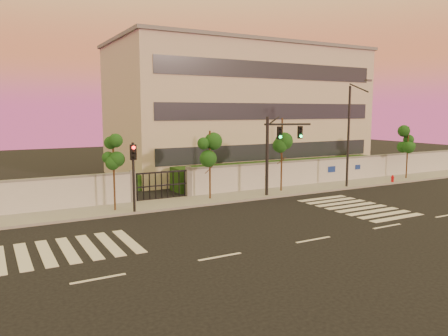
# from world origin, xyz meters

# --- Properties ---
(ground) EXTENTS (120.00, 120.00, 0.00)m
(ground) POSITION_xyz_m (0.00, 0.00, 0.00)
(ground) COLOR black
(ground) RESTS_ON ground
(sidewalk) EXTENTS (60.00, 3.00, 0.15)m
(sidewalk) POSITION_xyz_m (0.00, 10.50, 0.07)
(sidewalk) COLOR gray
(sidewalk) RESTS_ON ground
(perimeter_wall) EXTENTS (60.00, 0.36, 2.20)m
(perimeter_wall) POSITION_xyz_m (0.10, 12.00, 1.07)
(perimeter_wall) COLOR #B9BCC1
(perimeter_wall) RESTS_ON ground
(hedge_row) EXTENTS (41.00, 4.25, 1.80)m
(hedge_row) POSITION_xyz_m (1.17, 14.74, 0.82)
(hedge_row) COLOR #173811
(hedge_row) RESTS_ON ground
(institutional_building) EXTENTS (24.40, 12.40, 12.25)m
(institutional_building) POSITION_xyz_m (9.00, 21.99, 6.16)
(institutional_building) COLOR beige
(institutional_building) RESTS_ON ground
(road_markings) EXTENTS (57.00, 7.62, 0.02)m
(road_markings) POSITION_xyz_m (-1.58, 3.76, 0.01)
(road_markings) COLOR silver
(road_markings) RESTS_ON ground
(street_tree_c) EXTENTS (1.34, 1.06, 4.69)m
(street_tree_c) POSITION_xyz_m (-6.66, 10.13, 3.45)
(street_tree_c) COLOR #382314
(street_tree_c) RESTS_ON ground
(street_tree_d) EXTENTS (1.50, 1.20, 4.73)m
(street_tree_d) POSITION_xyz_m (-0.08, 10.51, 3.48)
(street_tree_d) COLOR #382314
(street_tree_d) RESTS_ON ground
(street_tree_e) EXTENTS (1.59, 1.27, 5.53)m
(street_tree_e) POSITION_xyz_m (5.91, 10.58, 4.07)
(street_tree_e) COLOR #382314
(street_tree_e) RESTS_ON ground
(street_tree_f) EXTENTS (1.44, 1.15, 4.67)m
(street_tree_f) POSITION_xyz_m (19.25, 10.20, 3.44)
(street_tree_f) COLOR #382314
(street_tree_f) RESTS_ON ground
(traffic_signal_main) EXTENTS (3.52, 1.11, 5.64)m
(traffic_signal_main) POSITION_xyz_m (4.64, 9.60, 3.57)
(traffic_signal_main) COLOR black
(traffic_signal_main) RESTS_ON ground
(traffic_signal_secondary) EXTENTS (0.33, 0.33, 4.23)m
(traffic_signal_secondary) POSITION_xyz_m (-5.79, 9.13, 2.68)
(traffic_signal_secondary) COLOR black
(traffic_signal_secondary) RESTS_ON ground
(streetlight_east) EXTENTS (0.50, 2.00, 8.31)m
(streetlight_east) POSITION_xyz_m (11.48, 9.37, 4.49)
(streetlight_east) COLOR black
(streetlight_east) RESTS_ON ground
(fire_hydrant) EXTENTS (0.29, 0.27, 0.73)m
(fire_hydrant) POSITION_xyz_m (16.39, 9.27, 0.36)
(fire_hydrant) COLOR red
(fire_hydrant) RESTS_ON ground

